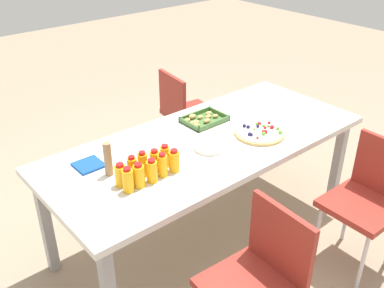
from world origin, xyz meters
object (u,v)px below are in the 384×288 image
snack_tray (203,120)px  plate_stack (209,147)px  juice_bottle_8 (155,161)px  cardboard_tube (108,159)px  napkin_stack (89,165)px  party_table (207,149)px  juice_bottle_2 (152,171)px  juice_bottle_9 (165,156)px  juice_bottle_7 (143,164)px  juice_bottle_3 (163,165)px  juice_bottle_5 (121,175)px  chair_far_right (185,110)px  juice_bottle_0 (128,180)px  fruit_pizza (260,133)px  chair_near_right (369,195)px  juice_bottle_6 (132,169)px  juice_bottle_4 (174,161)px  juice_bottle_1 (139,176)px  chair_near_left (260,274)px

snack_tray → plate_stack: 0.37m
juice_bottle_8 → cardboard_tube: size_ratio=0.69×
napkin_stack → party_table: bearing=-16.0°
plate_stack → juice_bottle_2: bearing=-172.2°
juice_bottle_9 → juice_bottle_7: bearing=-179.6°
juice_bottle_3 → juice_bottle_9: bearing=45.5°
juice_bottle_9 → snack_tray: (0.53, 0.29, -0.05)m
juice_bottle_5 → napkin_stack: size_ratio=0.87×
chair_far_right → juice_bottle_0: bearing=-42.5°
party_table → fruit_pizza: bearing=-27.7°
chair_far_right → juice_bottle_8: juice_bottle_8 is taller
juice_bottle_8 → juice_bottle_5: bearing=179.4°
party_table → juice_bottle_3: 0.49m
chair_near_right → juice_bottle_9: 1.25m
juice_bottle_6 → party_table: bearing=7.2°
juice_bottle_5 → juice_bottle_6: bearing=1.2°
juice_bottle_4 → party_table: bearing=21.2°
chair_far_right → chair_near_right: 1.65m
juice_bottle_1 → juice_bottle_4: 0.23m
chair_near_left → juice_bottle_4: size_ratio=6.24×
juice_bottle_8 → juice_bottle_9: bearing=6.0°
juice_bottle_2 → fruit_pizza: 0.83m
chair_far_right → juice_bottle_8: bearing=-38.7°
plate_stack → party_table: bearing=54.7°
chair_near_right → juice_bottle_6: 1.43m
juice_bottle_6 → juice_bottle_9: 0.22m
party_table → snack_tray: (0.15, 0.21, 0.08)m
chair_near_right → snack_tray: bearing=24.1°
juice_bottle_5 → chair_near_left: bearing=-69.8°
juice_bottle_8 → cardboard_tube: cardboard_tube is taller
plate_stack → cardboard_tube: cardboard_tube is taller
plate_stack → napkin_stack: bearing=155.7°
juice_bottle_2 → juice_bottle_5: (-0.14, 0.08, -0.00)m
juice_bottle_5 → napkin_stack: 0.29m
chair_near_left → juice_bottle_8: juice_bottle_8 is taller
party_table → cardboard_tube: bearing=175.5°
chair_far_right → juice_bottle_0: (-1.17, -0.98, 0.30)m
juice_bottle_6 → plate_stack: size_ratio=0.77×
juice_bottle_2 → napkin_stack: size_ratio=0.91×
juice_bottle_6 → fruit_pizza: size_ratio=0.46×
party_table → juice_bottle_9: (-0.38, -0.07, 0.13)m
party_table → plate_stack: size_ratio=10.89×
fruit_pizza → juice_bottle_6: bearing=174.7°
chair_far_right → cardboard_tube: cardboard_tube is taller
napkin_stack → juice_bottle_3: bearing=-53.3°
snack_tray → napkin_stack: snack_tray is taller
chair_near_left → juice_bottle_5: juice_bottle_5 is taller
napkin_stack → juice_bottle_8: bearing=-48.1°
juice_bottle_2 → fruit_pizza: (0.83, -0.01, -0.05)m
juice_bottle_2 → juice_bottle_9: (0.15, 0.08, -0.00)m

